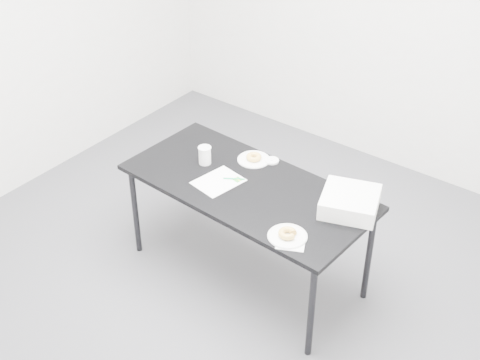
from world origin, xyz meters
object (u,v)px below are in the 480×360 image
Objects in this scene: table at (247,192)px; scorecard at (218,181)px; donut_far at (254,157)px; pen at (234,179)px; plate_far at (254,160)px; coffee_cup at (205,155)px; donut_near at (288,233)px; bakery_box at (350,202)px; plate_near at (287,236)px.

scorecard reaches higher than table.
donut_far is (-0.14, 0.26, 0.08)m from table.
pen is 0.26m from plate_far.
table is 0.39m from coffee_cup.
table is at bearing -61.75° from plate_far.
table is 15.34× the size of donut_near.
bakery_box reaches higher than pen.
plate_near is 0.02m from donut_near.
coffee_cup reaches higher than table.
scorecard is 1.28× the size of plate_near.
donut_near is 0.90m from coffee_cup.
plate_far is 0.67× the size of bakery_box.
coffee_cup is 1.00m from bakery_box.
plate_far is at bearing 0.00° from donut_far.
plate_near is at bearing -40.50° from donut_far.
donut_near is 1.04× the size of donut_far.
table is 0.30m from plate_far.
plate_near reaches higher than table.
pen reaches higher than plate_near.
plate_far is at bearing 95.42° from scorecard.
plate_near is 1.04× the size of plate_far.
scorecard is 0.83m from bakery_box.
table is at bearing 34.94° from scorecard.
donut_far is at bearing 153.57° from bakery_box.
table is 0.55m from donut_near.
scorecard is (-0.17, -0.08, 0.06)m from table.
donut_near is (0.58, -0.27, 0.02)m from pen.
donut_far reaches higher than pen.
coffee_cup is at bearing -136.07° from plate_far.
table is at bearing 150.68° from donut_near.
plate_far is at bearing 153.57° from bakery_box.
coffee_cup reaches higher than pen.
plate_far reaches higher than table.
coffee_cup is at bearing 160.77° from scorecard.
pen is at bearing 173.35° from bakery_box.
table is 12.07× the size of pen.
plate_far is (-0.04, 0.26, -0.00)m from pen.
plate_near is at bearing -40.50° from plate_far.
table is at bearing -61.75° from donut_far.
plate_far is 0.77m from bakery_box.
bakery_box is (0.14, 0.43, 0.03)m from donut_near.
donut_far reaches higher than plate_near.
donut_near is (0.48, -0.27, 0.08)m from table.
plate_near is 0.81m from plate_far.
bakery_box is (0.14, 0.43, 0.05)m from plate_near.
donut_near reaches higher than table.
table is at bearing 150.68° from plate_near.
pen reaches higher than plate_far.
bakery_box is at bearing 71.44° from plate_near.
donut_near reaches higher than scorecard.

